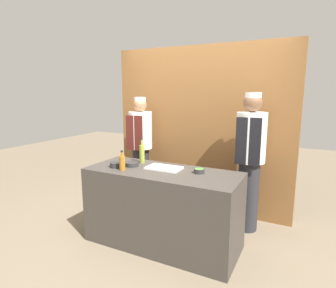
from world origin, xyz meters
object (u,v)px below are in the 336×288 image
Objects in this scene: bottle_oil at (142,153)px; chef_right at (250,157)px; chef_left at (141,149)px; sauce_bowl_green at (199,171)px; sauce_bowl_white at (132,164)px; cutting_board at (164,168)px; sauce_bowl_yellow at (116,164)px; bottle_amber at (122,163)px.

chef_right is (1.19, 0.62, -0.06)m from bottle_oil.
bottle_oil is 0.19× the size of chef_left.
sauce_bowl_green is 0.72× the size of sauce_bowl_white.
sauce_bowl_green is at bearing -30.65° from chef_left.
sauce_bowl_white is 0.40m from cutting_board.
sauce_bowl_yellow is 0.09× the size of chef_left.
bottle_amber is (-0.81, -0.28, 0.06)m from sauce_bowl_green.
chef_right is (1.21, 0.81, 0.04)m from sauce_bowl_white.
chef_right is (0.82, 0.74, 0.06)m from cutting_board.
chef_left is (-0.25, 0.92, -0.01)m from sauce_bowl_yellow.
sauce_bowl_green reaches higher than cutting_board.
cutting_board is 1.08m from chef_left.
bottle_oil is 0.75m from chef_left.
bottle_oil reaches higher than sauce_bowl_green.
bottle_amber is at bearing -27.63° from sauce_bowl_yellow.
sauce_bowl_green is 0.29× the size of cutting_board.
bottle_oil is at bearing 81.79° from sauce_bowl_white.
cutting_board is 0.23× the size of chef_right.
sauce_bowl_green is at bearing -119.33° from chef_right.
sauce_bowl_white is (0.14, 0.12, -0.01)m from sauce_bowl_yellow.
sauce_bowl_green is 0.80m from bottle_oil.
sauce_bowl_white is at bearing -98.21° from bottle_oil.
bottle_oil is 0.38m from bottle_amber.
sauce_bowl_white is 0.09× the size of chef_right.
cutting_board is at bearing 19.23° from sauce_bowl_yellow.
sauce_bowl_yellow reaches higher than cutting_board.
sauce_bowl_white is 0.71× the size of bottle_amber.
cutting_board is at bearing -176.90° from sauce_bowl_green.
sauce_bowl_green is 0.82m from sauce_bowl_white.
chef_left reaches higher than sauce_bowl_green.
sauce_bowl_white is 0.90m from chef_left.
sauce_bowl_yellow is at bearing -74.88° from chef_left.
sauce_bowl_yellow is at bearing -119.13° from bottle_oil.
chef_right is at bearing -0.01° from chef_left.
sauce_bowl_white is 1.46m from chef_right.
chef_right reaches higher than sauce_bowl_yellow.
chef_right reaches higher than sauce_bowl_green.
cutting_board is at bearing -17.44° from bottle_oil.
chef_right is at bearing 27.61° from bottle_oil.
bottle_oil is (-0.37, 0.12, 0.11)m from cutting_board.
chef_left is (-0.42, 0.62, -0.10)m from bottle_oil.
cutting_board is at bearing 33.76° from bottle_amber.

